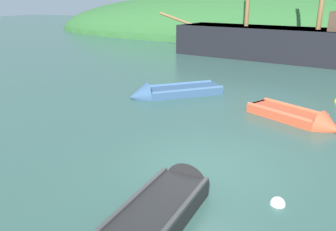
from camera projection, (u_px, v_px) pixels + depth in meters
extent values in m
plane|color=#33564C|center=(207.00, 168.00, 8.43)|extent=(120.00, 120.00, 0.00)
ellipsoid|color=#2D602D|center=(254.00, 34.00, 38.55)|extent=(48.54, 20.29, 9.03)
cube|color=black|center=(281.00, 50.00, 22.97)|extent=(14.54, 6.48, 2.83)
cube|color=#997A51|center=(283.00, 29.00, 22.53)|extent=(13.93, 6.08, 0.10)
cylinder|color=olive|center=(176.00, 19.00, 26.79)|extent=(2.93, 0.81, 0.97)
cube|color=#335175|center=(183.00, 92.00, 14.77)|extent=(3.13, 2.99, 0.43)
cone|color=#335175|center=(139.00, 96.00, 14.13)|extent=(1.32, 1.35, 1.12)
cube|color=#4F75A1|center=(216.00, 88.00, 15.24)|extent=(0.80, 0.87, 0.30)
cube|color=#4F75A1|center=(171.00, 90.00, 14.54)|extent=(0.86, 0.93, 0.05)
cube|color=#4F75A1|center=(196.00, 88.00, 14.90)|extent=(0.86, 0.93, 0.05)
cube|color=#4F75A1|center=(179.00, 84.00, 15.18)|extent=(2.35, 2.12, 0.07)
cube|color=#4F75A1|center=(189.00, 90.00, 14.20)|extent=(2.35, 2.12, 0.07)
cube|color=#C64C2D|center=(285.00, 115.00, 11.89)|extent=(2.69, 2.14, 0.41)
cone|color=#C64C2D|center=(330.00, 128.00, 10.71)|extent=(1.04, 1.16, 0.97)
cube|color=#FF6E48|center=(257.00, 106.00, 12.77)|extent=(0.56, 0.85, 0.29)
cube|color=#FF6E48|center=(297.00, 115.00, 11.51)|extent=(0.63, 0.90, 0.05)
cube|color=#FF6E48|center=(275.00, 108.00, 12.17)|extent=(0.63, 0.90, 0.05)
cube|color=#FF6E48|center=(278.00, 112.00, 11.54)|extent=(2.17, 1.31, 0.07)
cube|color=#FF6E48|center=(294.00, 106.00, 12.09)|extent=(2.17, 1.31, 0.07)
cube|color=black|center=(159.00, 214.00, 6.41)|extent=(1.22, 2.50, 0.48)
cone|color=black|center=(192.00, 178.00, 7.70)|extent=(1.02, 0.70, 0.98)
cube|color=#3B3B3B|center=(170.00, 195.00, 6.71)|extent=(0.96, 0.25, 0.05)
cube|color=#3B3B3B|center=(148.00, 218.00, 5.99)|extent=(0.96, 0.25, 0.05)
cube|color=#3B3B3B|center=(183.00, 208.00, 6.12)|extent=(0.27, 2.38, 0.07)
cube|color=#3B3B3B|center=(137.00, 195.00, 6.52)|extent=(0.27, 2.38, 0.07)
sphere|color=white|center=(278.00, 204.00, 6.94)|extent=(0.31, 0.31, 0.31)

